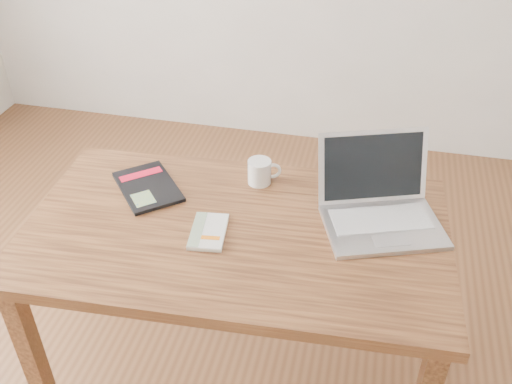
% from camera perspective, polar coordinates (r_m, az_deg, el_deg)
% --- Properties ---
extents(room, '(4.04, 4.04, 2.70)m').
position_cam_1_polar(room, '(1.40, -11.93, 14.02)').
color(room, brown).
rests_on(room, ground).
extents(desk, '(1.33, 0.81, 0.75)m').
position_cam_1_polar(desk, '(1.80, -1.98, -5.78)').
color(desk, '#57321A').
rests_on(desk, ground).
extents(white_guidebook, '(0.12, 0.18, 0.01)m').
position_cam_1_polar(white_guidebook, '(1.72, -4.79, -3.97)').
color(white_guidebook, silver).
rests_on(white_guidebook, desk).
extents(black_guidebook, '(0.30, 0.31, 0.01)m').
position_cam_1_polar(black_guidebook, '(1.94, -10.77, 0.53)').
color(black_guidebook, black).
rests_on(black_guidebook, desk).
extents(laptop, '(0.44, 0.42, 0.24)m').
position_cam_1_polar(laptop, '(1.79, 12.24, -1.25)').
color(laptop, silver).
rests_on(laptop, desk).
extents(coffee_mug, '(0.11, 0.08, 0.08)m').
position_cam_1_polar(coffee_mug, '(1.91, 0.43, 2.09)').
color(coffee_mug, white).
rests_on(coffee_mug, desk).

